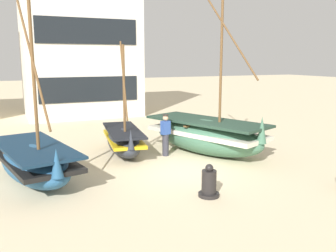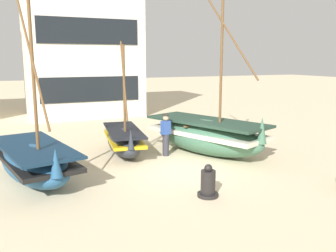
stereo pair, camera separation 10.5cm
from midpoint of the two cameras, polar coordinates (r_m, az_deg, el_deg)
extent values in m
plane|color=beige|center=(12.85, 2.05, -6.90)|extent=(120.00, 120.00, 0.00)
ellipsoid|color=#2D333D|center=(14.93, -6.79, -2.44)|extent=(1.78, 3.91, 1.03)
cube|color=gold|center=(14.90, -6.80, -1.95)|extent=(1.77, 3.77, 0.12)
cube|color=black|center=(14.83, -6.83, -0.65)|extent=(1.80, 3.84, 0.07)
cone|color=#2D333D|center=(13.08, -5.64, -2.17)|extent=(0.28, 0.28, 0.72)
cylinder|color=brown|center=(14.15, -6.68, 5.21)|extent=(0.10, 0.10, 3.66)
cylinder|color=brown|center=(14.11, -6.72, 7.16)|extent=(0.27, 1.37, 2.99)
cube|color=brown|center=(15.13, -6.98, -0.87)|extent=(1.18, 0.33, 0.06)
ellipsoid|color=#427056|center=(14.93, 6.25, -1.71)|extent=(3.62, 5.58, 1.40)
cube|color=silver|center=(14.89, 6.27, -1.05)|extent=(3.56, 5.39, 0.17)
cube|color=#243D2F|center=(14.80, 6.30, 0.73)|extent=(3.64, 5.50, 0.10)
cone|color=#427056|center=(13.40, 14.77, -0.64)|extent=(0.48, 0.48, 0.98)
cylinder|color=brown|center=(14.19, 8.62, 10.56)|extent=(0.10, 0.10, 5.81)
cylinder|color=brown|center=(14.26, 8.77, 15.87)|extent=(1.27, 3.12, 4.26)
cube|color=brown|center=(15.08, 5.12, 0.34)|extent=(1.69, 0.78, 0.06)
ellipsoid|color=#23517A|center=(12.37, -20.08, -5.47)|extent=(2.62, 4.80, 1.15)
cube|color=black|center=(12.34, -20.12, -4.82)|extent=(2.60, 4.62, 0.14)
cube|color=#132C43|center=(12.24, -20.23, -3.09)|extent=(2.65, 4.72, 0.08)
cone|color=#23517A|center=(10.22, -16.95, -5.59)|extent=(0.41, 0.41, 0.80)
cylinder|color=brown|center=(11.41, -20.12, 6.45)|extent=(0.10, 0.10, 4.72)
cylinder|color=brown|center=(11.39, -20.33, 9.65)|extent=(0.58, 2.52, 3.84)
cube|color=brown|center=(12.59, -20.61, -3.34)|extent=(1.65, 0.49, 0.06)
cylinder|color=#33333D|center=(14.56, -0.15, -3.00)|extent=(0.26, 0.26, 0.88)
cube|color=#2D4C99|center=(14.41, -0.15, -0.26)|extent=(0.40, 0.29, 0.54)
sphere|color=tan|center=(14.34, -0.15, 1.27)|extent=(0.22, 0.22, 0.22)
cylinder|color=#2D2823|center=(14.32, -0.15, 1.75)|extent=(0.24, 0.24, 0.05)
cylinder|color=black|center=(10.52, 6.57, -10.69)|extent=(0.60, 0.60, 0.10)
cylinder|color=black|center=(10.39, 6.61, -8.73)|extent=(0.42, 0.42, 0.66)
sphere|color=black|center=(10.26, 6.66, -6.60)|extent=(0.23, 0.23, 0.23)
cube|color=silver|center=(26.11, -13.47, 13.53)|extent=(7.39, 5.51, 10.69)
cube|color=black|center=(23.41, -11.86, 5.67)|extent=(6.21, 0.06, 1.57)
cube|color=black|center=(23.40, -12.19, 14.40)|extent=(6.21, 0.06, 1.57)
camera|label=1|loc=(0.05, -89.78, 0.04)|focal=38.74mm
camera|label=2|loc=(0.05, 90.22, -0.04)|focal=38.74mm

